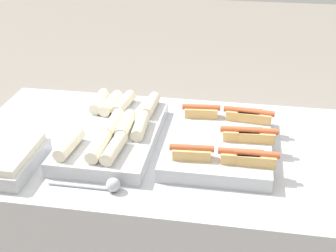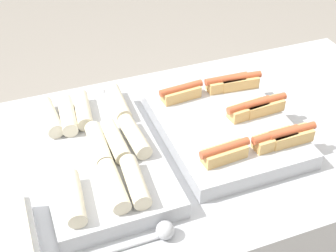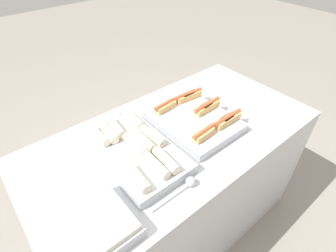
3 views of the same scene
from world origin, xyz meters
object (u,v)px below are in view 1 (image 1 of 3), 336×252
tray_hotdogs (222,142)px  serving_spoon_far (147,103)px  serving_spoon_near (107,185)px  tray_wraps (114,131)px

tray_hotdogs → serving_spoon_far: size_ratio=2.04×
serving_spoon_far → serving_spoon_near: bearing=-89.9°
serving_spoon_near → serving_spoon_far: 0.59m
tray_wraps → serving_spoon_near: (0.06, -0.30, -0.02)m
tray_hotdogs → serving_spoon_far: 0.44m
serving_spoon_near → serving_spoon_far: same height
tray_hotdogs → tray_wraps: bearing=179.3°
tray_wraps → serving_spoon_far: bearing=78.4°
tray_wraps → serving_spoon_far: (0.06, 0.29, -0.02)m
tray_hotdogs → serving_spoon_near: size_ratio=2.01×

